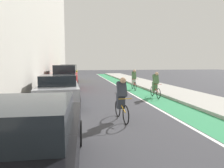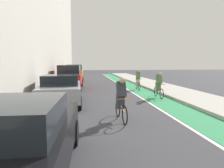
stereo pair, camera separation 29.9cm
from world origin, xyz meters
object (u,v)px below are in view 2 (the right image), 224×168
at_px(cyclist_mid, 121,99).
at_px(parked_sedan_silver, 61,89).
at_px(parked_suv_red, 70,77).
at_px(cyclist_far, 138,80).
at_px(parked_sedan_black, 10,143).
at_px(cyclist_trailing, 159,84).
at_px(parked_suv_yellow_cab, 75,73).

bearing_deg(cyclist_mid, parked_sedan_silver, 127.54).
height_order(parked_suv_red, cyclist_far, parked_suv_red).
height_order(parked_sedan_black, cyclist_trailing, cyclist_trailing).
xyz_separation_m(parked_sedan_black, parked_suv_red, (0.00, 13.13, 0.23)).
height_order(parked_sedan_silver, parked_suv_red, parked_suv_red).
distance_m(parked_sedan_black, cyclist_far, 13.15).
xyz_separation_m(parked_sedan_black, parked_suv_yellow_cab, (0.00, 20.27, 0.23)).
distance_m(parked_suv_yellow_cab, cyclist_far, 9.90).
bearing_deg(parked_suv_yellow_cab, cyclist_mid, -81.27).
distance_m(parked_sedan_silver, cyclist_trailing, 5.90).
distance_m(parked_suv_red, parked_suv_yellow_cab, 7.14).
distance_m(cyclist_mid, cyclist_trailing, 5.63).
distance_m(parked_suv_yellow_cab, cyclist_mid, 16.78).
height_order(parked_sedan_black, parked_sedan_silver, same).
bearing_deg(parked_suv_yellow_cab, cyclist_trailing, -64.30).
bearing_deg(parked_sedan_silver, parked_suv_yellow_cab, 90.01).
bearing_deg(parked_sedan_black, cyclist_mid, 55.38).
height_order(cyclist_trailing, cyclist_far, cyclist_far).
xyz_separation_m(parked_suv_yellow_cab, cyclist_trailing, (5.75, -11.95, -0.17)).
relative_size(parked_sedan_silver, cyclist_trailing, 2.58).
relative_size(parked_suv_red, parked_suv_yellow_cab, 1.09).
bearing_deg(parked_suv_red, cyclist_far, -11.91).
relative_size(cyclist_mid, cyclist_far, 1.00).
distance_m(parked_sedan_black, parked_sedan_silver, 7.00).
bearing_deg(parked_suv_red, parked_suv_yellow_cab, 89.99).
bearing_deg(parked_suv_red, parked_sedan_black, -90.00).
xyz_separation_m(parked_sedan_silver, cyclist_far, (5.42, 4.98, 0.02)).
bearing_deg(cyclist_trailing, cyclist_mid, -124.73).
bearing_deg(cyclist_mid, parked_suv_yellow_cab, 98.73).
relative_size(cyclist_mid, cyclist_trailing, 1.03).
xyz_separation_m(parked_suv_red, parked_suv_yellow_cab, (0.00, 7.14, -0.00)).
bearing_deg(cyclist_mid, cyclist_far, 70.88).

